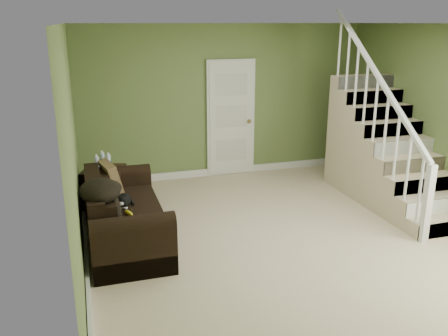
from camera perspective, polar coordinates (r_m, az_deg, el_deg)
floor at (r=6.16m, az=7.65°, el=-8.15°), size 5.00×5.50×0.01m
ceiling at (r=5.58m, az=8.75°, el=16.80°), size 5.00×5.50×0.01m
wall_back at (r=8.25m, az=0.08°, el=7.98°), size 5.00×0.04×2.60m
wall_left at (r=5.21m, az=-17.66°, el=1.70°), size 0.04×5.50×2.60m
baseboard_back at (r=8.51m, az=0.14°, el=-0.32°), size 5.00×0.04×0.12m
baseboard_left at (r=5.65m, az=-16.21°, el=-10.47°), size 0.04×5.50×0.12m
baseboard_right at (r=7.45m, az=25.32°, el=-4.64°), size 0.04×5.50×0.12m
door at (r=8.29m, az=0.84°, el=5.96°), size 0.86×0.12×2.02m
staircase at (r=7.69m, az=18.49°, el=1.37°), size 1.00×2.51×2.82m
sofa at (r=6.00m, az=-12.16°, el=-5.86°), size 0.89×2.06×0.81m
side_table at (r=6.95m, az=-14.12°, el=-2.58°), size 0.68×0.68×0.88m
cat at (r=5.93m, az=-11.93°, el=-3.87°), size 0.23×0.46×0.22m
banana at (r=5.71m, az=-11.38°, el=-5.32°), size 0.11×0.18×0.05m
throw_pillow at (r=6.46m, az=-13.33°, el=-1.35°), size 0.33×0.51×0.49m
throw_blanket at (r=5.39m, az=-14.71°, el=-2.66°), size 0.47×0.61×0.24m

